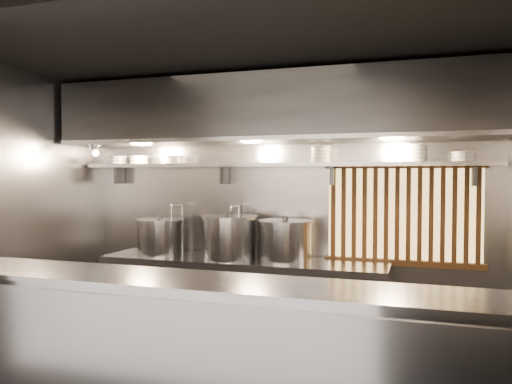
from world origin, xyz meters
The scene contains 21 objects.
ceiling centered at (0.00, 0.00, 2.80)m, with size 4.50×4.50×0.00m, color black.
wall_back centered at (0.00, 1.50, 1.40)m, with size 4.50×4.50×0.00m, color gray.
wall_left centered at (-2.25, 0.00, 1.40)m, with size 3.00×3.00×0.00m, color gray.
serving_counter centered at (0.00, -0.96, 0.57)m, with size 4.50×0.56×1.13m.
cooking_bench centered at (-0.30, 1.13, 0.45)m, with size 3.00×0.70×0.90m, color #95959A.
bowl_shelf centered at (0.00, 1.32, 1.88)m, with size 4.40×0.34×0.04m, color #95959A.
exhaust_hood centered at (0.00, 1.10, 2.42)m, with size 4.40×0.81×0.65m.
wood_screen centered at (1.30, 1.45, 1.38)m, with size 1.56×0.09×1.04m.
faucet_left centered at (-1.15, 1.37, 1.31)m, with size 0.04×0.30×0.50m.
faucet_right centered at (-0.45, 1.37, 1.31)m, with size 0.04×0.30×0.50m.
heat_lamp centered at (-1.90, 0.85, 2.07)m, with size 0.25×0.35×0.20m.
pendant_bulb centered at (-0.10, 1.20, 1.96)m, with size 0.09×0.09×0.19m.
stock_pot_left centered at (-1.24, 1.10, 1.10)m, with size 0.57×0.57×0.43m.
stock_pot_mid centered at (0.17, 1.13, 1.11)m, with size 0.66×0.66×0.45m.
stock_pot_right centered at (-0.42, 1.08, 1.13)m, with size 0.60×0.60×0.49m.
bowl_stack_0 centered at (-1.91, 1.32, 1.95)m, with size 0.20×0.20×0.09m.
bowl_stack_1 centered at (-1.63, 1.32, 1.95)m, with size 0.22×0.22×0.09m.
bowl_stack_2 centered at (-1.18, 1.32, 1.95)m, with size 0.22×0.22×0.09m.
bowl_stack_3 centered at (0.49, 1.32, 1.98)m, with size 0.22×0.22×0.17m.
bowl_stack_4 centered at (1.42, 1.32, 1.98)m, with size 0.22×0.22×0.17m.
bowl_stack_5 centered at (1.85, 1.32, 1.95)m, with size 0.23×0.23×0.09m.
Camera 1 is at (1.45, -3.75, 1.78)m, focal length 35.00 mm.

